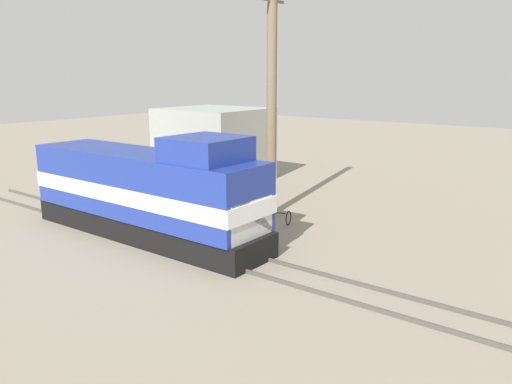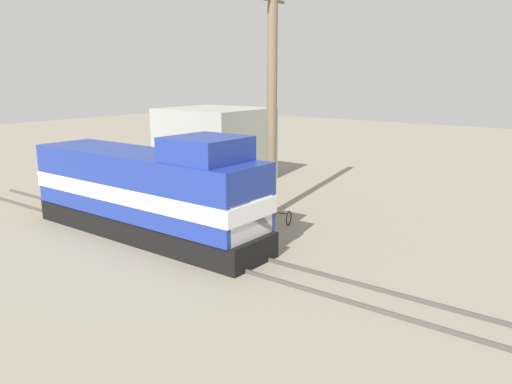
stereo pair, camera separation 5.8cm
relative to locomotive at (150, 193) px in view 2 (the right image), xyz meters
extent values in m
plane|color=gray|center=(0.00, -2.13, -2.04)|extent=(120.00, 120.00, 0.00)
cube|color=#4C4742|center=(-0.72, -2.13, -1.96)|extent=(0.08, 32.23, 0.15)
cube|color=#4C4742|center=(0.72, -2.13, -1.96)|extent=(0.08, 32.23, 0.15)
cube|color=black|center=(0.00, 0.36, -1.52)|extent=(2.72, 12.55, 1.04)
cube|color=navy|center=(0.00, 0.36, 0.37)|extent=(2.96, 12.05, 2.75)
cube|color=white|center=(0.00, 0.36, 0.10)|extent=(3.00, 12.18, 0.70)
cube|color=white|center=(0.00, -4.79, -0.24)|extent=(2.52, 1.76, 1.51)
cube|color=navy|center=(0.00, -3.41, 2.23)|extent=(2.78, 2.76, 0.96)
cylinder|color=#726047|center=(6.23, -2.08, 3.92)|extent=(0.50, 0.50, 11.91)
cube|color=#726047|center=(6.23, -2.08, 8.45)|extent=(1.80, 0.12, 0.12)
cylinder|color=#4C4C4C|center=(5.60, 0.63, -1.06)|extent=(0.05, 0.05, 1.96)
cone|color=orange|center=(5.60, 0.63, -0.18)|extent=(1.90, 1.90, 0.43)
cube|color=#595959|center=(5.53, 2.95, -1.01)|extent=(0.12, 0.12, 2.06)
cube|color=red|center=(5.53, 2.95, 0.55)|extent=(2.35, 0.08, 1.05)
sphere|color=#236028|center=(5.50, 1.12, -1.54)|extent=(1.00, 1.00, 1.00)
cube|color=#2D3347|center=(3.44, -2.36, -1.64)|extent=(0.30, 0.20, 0.80)
cylinder|color=#337F3F|center=(3.44, -2.36, -0.93)|extent=(0.34, 0.34, 0.63)
sphere|color=tan|center=(3.44, -2.36, -0.50)|extent=(0.23, 0.23, 0.23)
torus|color=black|center=(4.80, -2.07, -1.69)|extent=(0.69, 0.21, 0.70)
torus|color=black|center=(5.22, -3.84, -1.69)|extent=(0.69, 0.21, 0.70)
cube|color=black|center=(5.01, -2.95, -1.48)|extent=(0.40, 1.52, 0.04)
cylinder|color=black|center=(4.94, -2.64, -1.57)|extent=(0.04, 0.04, 0.29)
cube|color=#999E93|center=(11.14, 6.13, 0.41)|extent=(5.87, 6.32, 4.89)
camera|label=1|loc=(-14.12, -16.48, 5.02)|focal=35.00mm
camera|label=2|loc=(-14.08, -16.53, 5.02)|focal=35.00mm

